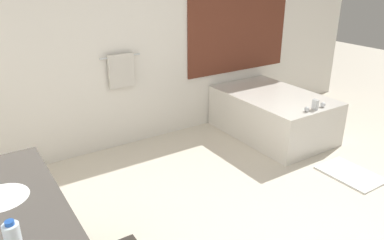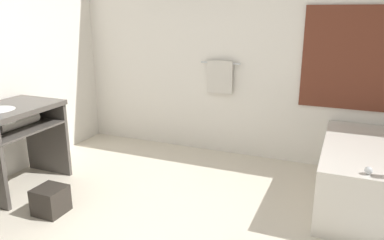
% 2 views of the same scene
% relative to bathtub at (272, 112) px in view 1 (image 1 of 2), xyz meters
% --- Properties ---
extents(ground_plane, '(16.00, 16.00, 0.00)m').
position_rel_bathtub_xyz_m(ground_plane, '(-1.50, -1.42, -0.31)').
color(ground_plane, beige).
rests_on(ground_plane, ground).
extents(wall_back_with_blinds, '(7.40, 0.13, 2.70)m').
position_rel_bathtub_xyz_m(wall_back_with_blinds, '(-1.45, 0.81, 1.03)').
color(wall_back_with_blinds, white).
rests_on(wall_back_with_blinds, ground_plane).
extents(bathtub, '(1.00, 1.54, 0.69)m').
position_rel_bathtub_xyz_m(bathtub, '(0.00, 0.00, 0.00)').
color(bathtub, silver).
rests_on(bathtub, ground_plane).
extents(bath_mat, '(0.45, 0.65, 0.02)m').
position_rel_bathtub_xyz_m(bath_mat, '(-0.03, -1.28, -0.30)').
color(bath_mat, white).
rests_on(bath_mat, ground_plane).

